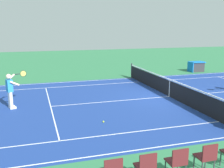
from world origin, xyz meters
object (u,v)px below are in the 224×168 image
spectator_chair_4 (146,166)px  tennis_net (170,88)px  tennis_ball (103,122)px  equipment_cart_tarped (196,66)px  spectator_chair_3 (177,161)px  spectator_chair_2 (207,156)px  tennis_player_near (10,89)px

spectator_chair_4 → tennis_net: bearing=-122.6°
tennis_ball → equipment_cart_tarped: equipment_cart_tarped is taller
tennis_ball → spectator_chair_3: size_ratio=0.08×
spectator_chair_2 → tennis_net: bearing=-112.1°
tennis_player_near → spectator_chair_4: tennis_player_near is taller
tennis_player_near → spectator_chair_3: size_ratio=1.93×
tennis_player_near → tennis_ball: size_ratio=25.71×
tennis_net → spectator_chair_2: tennis_net is taller
tennis_net → tennis_ball: 5.36m
spectator_chair_2 → spectator_chair_4: size_ratio=1.00×
spectator_chair_3 → equipment_cart_tarped: (-10.04, -14.01, -0.08)m
tennis_net → spectator_chair_2: 7.88m
tennis_player_near → spectator_chair_2: (-5.20, 7.55, -0.41)m
equipment_cart_tarped → spectator_chair_3: bearing=54.4°
tennis_player_near → equipment_cart_tarped: tennis_player_near is taller
spectator_chair_2 → spectator_chair_3: (0.85, 0.00, 0.00)m
tennis_net → equipment_cart_tarped: (-6.22, -6.70, -0.05)m
spectator_chair_2 → spectator_chair_4: 1.70m
tennis_ball → tennis_net: bearing=-147.9°
spectator_chair_4 → equipment_cart_tarped: 17.74m
spectator_chair_3 → tennis_player_near: bearing=-60.0°
tennis_player_near → equipment_cart_tarped: size_ratio=1.36×
tennis_player_near → equipment_cart_tarped: bearing=-155.8°
tennis_player_near → spectator_chair_4: (-3.50, 7.55, -0.41)m
spectator_chair_3 → equipment_cart_tarped: 17.23m
tennis_ball → equipment_cart_tarped: 14.38m
tennis_net → spectator_chair_4: (4.67, 7.31, 0.03)m
tennis_player_near → spectator_chair_3: tennis_player_near is taller
spectator_chair_3 → tennis_net: bearing=-117.6°
spectator_chair_2 → spectator_chair_3: size_ratio=1.00×
tennis_ball → equipment_cart_tarped: bearing=-138.4°
tennis_net → spectator_chair_2: size_ratio=13.30×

